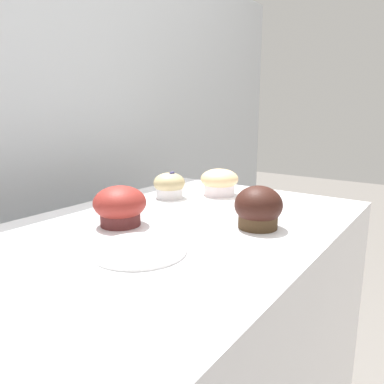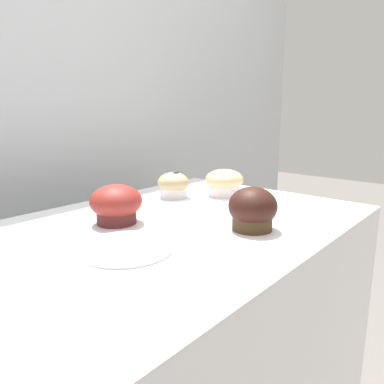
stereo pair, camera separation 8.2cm
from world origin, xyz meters
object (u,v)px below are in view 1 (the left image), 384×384
muffin_back_right (120,206)px  muffin_front_left (258,208)px  muffin_front_center (169,185)px  muffin_back_left (219,182)px  serving_plate (139,250)px

muffin_back_right → muffin_front_left: 0.30m
muffin_front_center → muffin_front_left: muffin_front_left is taller
muffin_back_left → serving_plate: (-0.47, -0.12, -0.04)m
muffin_back_left → muffin_back_right: 0.38m
muffin_front_center → serving_plate: (-0.36, -0.22, -0.03)m
muffin_front_center → muffin_front_left: size_ratio=0.88×
muffin_front_center → muffin_back_left: size_ratio=0.81×
muffin_back_right → muffin_front_left: bearing=-58.2°
muffin_back_left → serving_plate: muffin_back_left is taller
muffin_back_left → muffin_back_right: muffin_back_right is taller
muffin_back_left → serving_plate: 0.49m
muffin_front_left → serving_plate: 0.28m
muffin_back_left → muffin_front_left: size_ratio=1.08×
muffin_back_left → muffin_back_right: bearing=176.4°
muffin_front_center → muffin_back_left: (0.11, -0.10, 0.00)m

